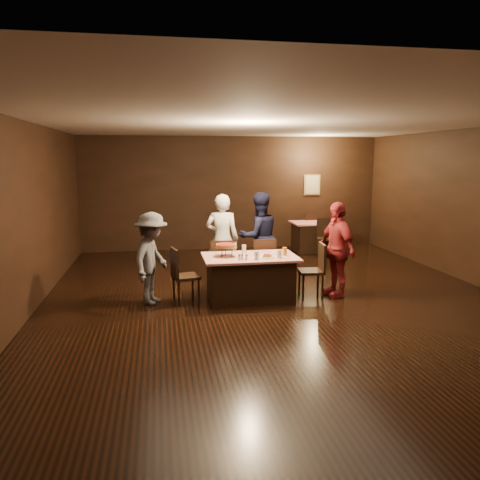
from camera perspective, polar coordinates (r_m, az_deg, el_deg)
The scene contains 23 objects.
room at distance 7.71m, azimuth 5.10°, elevation 7.80°, with size 10.00×10.04×3.02m.
main_table at distance 8.09m, azimuth 1.21°, elevation -4.63°, with size 1.60×1.00×0.77m, color #A2140A.
back_table at distance 12.50m, azimuth 9.28°, elevation 0.42°, with size 1.30×0.90×0.77m, color red.
chair_far_left at distance 8.73m, azimuth -2.32°, elevation -2.95°, with size 0.42×0.42×0.95m, color black.
chair_far_right at distance 8.86m, azimuth 2.82°, elevation -2.75°, with size 0.42×0.42×0.95m, color black.
chair_end_left at distance 7.94m, azimuth -6.62°, elevation -4.32°, with size 0.42×0.42×0.95m, color black.
chair_end_right at distance 8.35m, azimuth 8.66°, elevation -3.65°, with size 0.42×0.42×0.95m, color black.
chair_back_near at distance 11.83m, azimuth 10.40°, elevation 0.30°, with size 0.42×0.42×0.95m, color black.
chair_back_far at distance 13.04m, azimuth 8.43°, elevation 1.24°, with size 0.42×0.42×0.95m, color black.
diner_white_jacket at distance 9.03m, azimuth -2.18°, elevation 0.09°, with size 0.64×0.42×1.75m, color white.
diner_navy_hoodie at distance 9.29m, azimuth 2.32°, elevation 0.40°, with size 0.86×0.67×1.76m, color black.
diner_grey_knit at distance 7.93m, azimuth -10.71°, elevation -2.22°, with size 1.00×0.57×1.55m, color #525156.
diner_red_shirt at distance 8.40m, azimuth 11.68°, elevation -1.12°, with size 0.98×0.41×1.68m, color #AD2A2E.
pizza_stand at distance 7.95m, azimuth -1.67°, elevation -0.71°, with size 0.38×0.38×0.22m.
plate_with_slice at distance 7.88m, azimuth 3.26°, elevation -1.98°, with size 0.25×0.25×0.06m.
plate_empty at distance 8.27m, azimuth 4.76°, elevation -1.56°, with size 0.25×0.25×0.01m, color white.
glass_front_left at distance 7.71m, azimuth 2.02°, elevation -1.89°, with size 0.08×0.08×0.14m, color silver.
glass_front_right at distance 7.85m, azimuth 4.80°, elevation -1.71°, with size 0.08×0.08×0.14m, color silver.
glass_amber at distance 8.08m, azimuth 5.47°, elevation -1.39°, with size 0.08×0.08×0.14m, color #BF7F26.
glass_back at distance 8.27m, azimuth 0.48°, elevation -1.08°, with size 0.08×0.08×0.14m, color silver.
condiments at distance 7.69m, azimuth 0.32°, elevation -2.08°, with size 0.17×0.10×0.09m.
napkin_center at distance 8.07m, azimuth 3.31°, elevation -1.86°, with size 0.16×0.16×0.01m, color white.
napkin_left at distance 7.93m, azimuth 0.23°, elevation -2.05°, with size 0.16×0.16×0.01m, color white.
Camera 1 is at (-1.99, -7.43, 2.42)m, focal length 35.00 mm.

